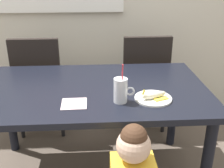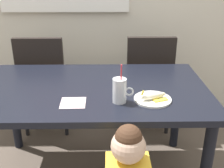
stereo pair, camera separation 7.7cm
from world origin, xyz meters
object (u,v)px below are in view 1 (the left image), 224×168
milk_cup (121,92)px  paper_napkin (74,104)px  dining_table (92,99)px  dining_chair_left (40,80)px  peeled_banana (154,95)px  snack_plate (153,98)px  dining_chair_right (144,77)px

milk_cup → paper_napkin: bearing=-177.1°
dining_table → dining_chair_left: size_ratio=1.64×
peeled_banana → dining_chair_left: bearing=134.4°
dining_chair_left → milk_cup: milk_cup is taller
paper_napkin → dining_chair_left: bearing=112.7°
dining_table → milk_cup: 0.33m
dining_table → dining_chair_left: (-0.49, 0.68, -0.12)m
milk_cup → snack_plate: 0.21m
dining_chair_left → dining_chair_right: 0.97m
peeled_banana → snack_plate: bearing=115.8°
dining_chair_right → milk_cup: bearing=71.5°
dining_table → paper_napkin: (-0.10, -0.24, 0.10)m
snack_plate → milk_cup: bearing=-174.2°
peeled_banana → paper_napkin: peeled_banana is taller
milk_cup → dining_table: bearing=128.2°
milk_cup → snack_plate: bearing=5.8°
dining_table → dining_chair_left: bearing=125.7°
milk_cup → peeled_banana: (0.21, 0.01, -0.04)m
milk_cup → snack_plate: milk_cup is taller
dining_table → snack_plate: 0.45m
dining_table → paper_napkin: paper_napkin is taller
snack_plate → dining_chair_right: bearing=83.4°
dining_table → milk_cup: milk_cup is taller
dining_chair_right → snack_plate: (-0.10, -0.90, 0.22)m
dining_chair_right → snack_plate: 0.93m
dining_chair_right → milk_cup: 1.01m
dining_table → paper_napkin: size_ratio=10.48×
dining_chair_left → dining_chair_right: same height
dining_chair_right → peeled_banana: (-0.10, -0.91, 0.25)m
dining_table → milk_cup: size_ratio=6.28×
dining_table → milk_cup: (0.18, -0.23, 0.16)m
snack_plate → peeled_banana: size_ratio=1.31×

